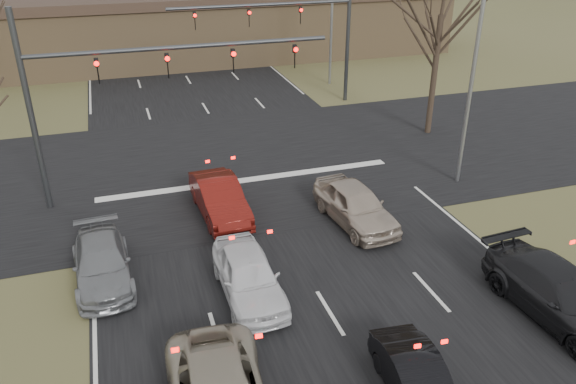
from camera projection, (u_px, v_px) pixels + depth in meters
name	position (u px, v px, depth m)	size (l,w,h in m)	color
ground	(372.00, 383.00, 14.56)	(360.00, 360.00, 0.00)	brown
road_main	(150.00, 17.00, 65.68)	(14.00, 300.00, 0.02)	black
road_cross	(239.00, 163.00, 27.34)	(200.00, 14.00, 0.02)	black
building	(197.00, 25.00, 46.30)	(42.40, 10.40, 5.30)	olive
mast_arm_near	(115.00, 81.00, 21.94)	(12.12, 0.24, 8.00)	#383A3D
mast_arm_far	(305.00, 23.00, 33.62)	(11.12, 0.24, 8.00)	#383A3D
streetlight_right_near	(471.00, 59.00, 23.01)	(2.34, 0.25, 10.00)	gray
streetlight_right_far	(330.00, 2.00, 37.63)	(2.34, 0.25, 10.00)	gray
car_white_sedan	(249.00, 275.00, 17.63)	(1.75, 4.35, 1.48)	white
car_black_hatch	(417.00, 381.00, 13.84)	(1.27, 3.64, 1.20)	black
car_charcoal_sedan	(560.00, 294.00, 16.71)	(2.15, 5.30, 1.54)	black
car_grey_ahead	(102.00, 263.00, 18.43)	(1.80, 4.42, 1.28)	gray
car_red_ahead	(220.00, 198.00, 22.37)	(1.59, 4.55, 1.50)	#61120D
car_silver_ahead	(355.00, 205.00, 21.80)	(1.84, 4.58, 1.56)	#BCAB98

